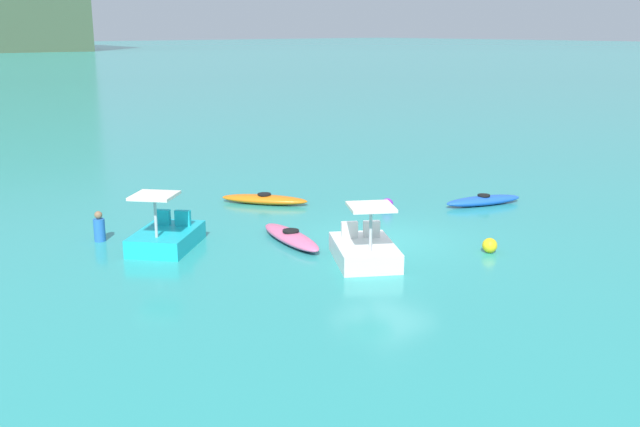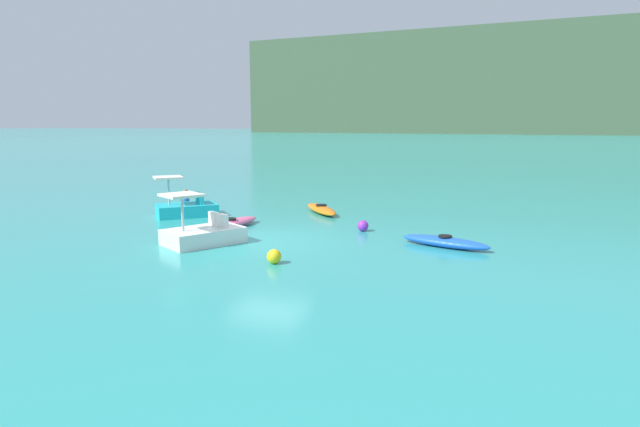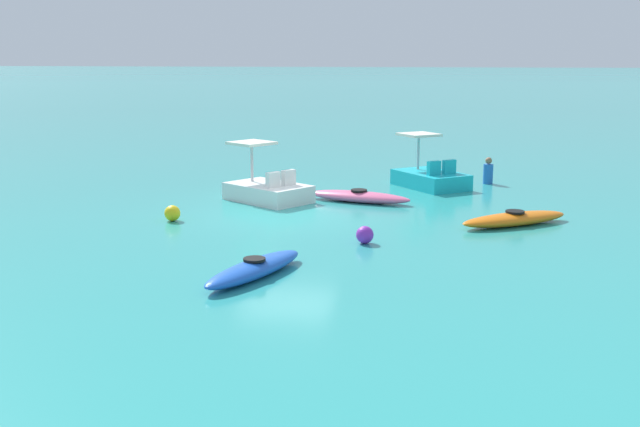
% 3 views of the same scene
% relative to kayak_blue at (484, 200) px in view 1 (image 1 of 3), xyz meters
% --- Properties ---
extents(ground_plane, '(600.00, 600.00, 0.00)m').
position_rel_kayak_blue_xyz_m(ground_plane, '(-5.66, -0.84, -0.16)').
color(ground_plane, teal).
extents(kayak_blue, '(2.96, 1.57, 0.37)m').
position_rel_kayak_blue_xyz_m(kayak_blue, '(0.00, 0.00, 0.00)').
color(kayak_blue, blue).
rests_on(kayak_blue, ground_plane).
extents(kayak_orange, '(2.42, 2.92, 0.37)m').
position_rel_kayak_blue_xyz_m(kayak_orange, '(-5.64, 5.04, 0.00)').
color(kayak_orange, orange).
rests_on(kayak_orange, ground_plane).
extents(kayak_pink, '(1.35, 3.18, 0.37)m').
position_rel_kayak_blue_xyz_m(kayak_pink, '(-7.85, 0.76, 0.00)').
color(kayak_pink, pink).
rests_on(kayak_pink, ground_plane).
extents(pedal_boat_cyan, '(2.80, 2.70, 1.68)m').
position_rel_kayak_blue_xyz_m(pedal_boat_cyan, '(-10.79, 2.61, 0.17)').
color(pedal_boat_cyan, '#19B7C6').
rests_on(pedal_boat_cyan, ground_plane).
extents(pedal_boat_white, '(2.55, 2.83, 1.68)m').
position_rel_kayak_blue_xyz_m(pedal_boat_white, '(-7.47, -1.87, 0.17)').
color(pedal_boat_white, white).
rests_on(pedal_boat_white, ground_plane).
extents(buoy_purple, '(0.40, 0.40, 0.40)m').
position_rel_kayak_blue_xyz_m(buoy_purple, '(-3.02, 1.66, 0.04)').
color(buoy_purple, purple).
rests_on(buoy_purple, ground_plane).
extents(buoy_yellow, '(0.41, 0.41, 0.41)m').
position_rel_kayak_blue_xyz_m(buoy_yellow, '(-4.34, -3.50, 0.04)').
color(buoy_yellow, yellow).
rests_on(buoy_yellow, ground_plane).
extents(person_near_shore, '(0.42, 0.42, 0.88)m').
position_rel_kayak_blue_xyz_m(person_near_shore, '(-11.92, 4.43, 0.22)').
color(person_near_shore, blue).
rests_on(person_near_shore, ground_plane).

